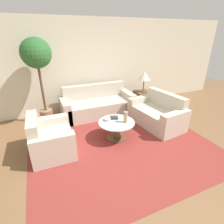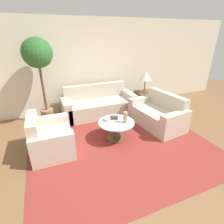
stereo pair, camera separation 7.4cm
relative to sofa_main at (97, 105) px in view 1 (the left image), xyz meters
name	(u,v)px [view 1 (the left image)]	position (x,y,z in m)	size (l,w,h in m)	color
ground_plane	(131,160)	(-0.10, -2.24, -0.28)	(14.00, 14.00, 0.00)	brown
wall_back	(87,66)	(-0.10, 0.57, 1.02)	(10.00, 0.06, 2.60)	beige
rug	(116,138)	(-0.04, -1.43, -0.27)	(3.72, 3.71, 0.01)	maroon
sofa_main	(97,105)	(0.00, 0.00, 0.00)	(2.05, 0.84, 0.83)	beige
armchair	(49,140)	(-1.47, -1.36, 0.00)	(0.79, 1.01, 0.80)	beige
loveseat	(158,114)	(1.23, -1.23, 0.00)	(0.97, 1.50, 0.82)	beige
coffee_table	(116,128)	(-0.04, -1.43, -0.01)	(0.80, 0.80, 0.42)	brown
side_table	(142,100)	(1.43, -0.16, 0.00)	(0.47, 0.47, 0.55)	brown
table_lamp	(144,76)	(1.43, -0.16, 0.75)	(0.37, 0.37, 0.62)	brown
potted_plant	(37,61)	(-1.42, 0.03, 1.33)	(0.70, 0.70, 2.12)	#93704C
vase	(126,117)	(0.13, -1.52, 0.26)	(0.09, 0.09, 0.25)	tan
bowl	(107,119)	(-0.21, -1.28, 0.17)	(0.16, 0.16, 0.05)	beige
book_stack	(114,118)	(-0.03, -1.26, 0.17)	(0.21, 0.17, 0.05)	#38332D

